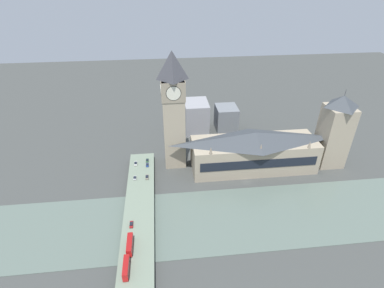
# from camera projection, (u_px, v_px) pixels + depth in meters

# --- Properties ---
(ground_plane) EXTENTS (600.00, 600.00, 0.00)m
(ground_plane) POSITION_uv_depth(u_px,v_px,m) (247.00, 182.00, 194.54)
(ground_plane) COLOR #424442
(river_water) EXTENTS (48.79, 360.00, 0.30)m
(river_water) POSITION_uv_depth(u_px,v_px,m) (261.00, 216.00, 168.63)
(river_water) COLOR slate
(river_water) RESTS_ON ground_plane
(parliament_hall) EXTENTS (25.97, 83.45, 27.64)m
(parliament_hall) POSITION_uv_depth(u_px,v_px,m) (254.00, 151.00, 201.56)
(parliament_hall) COLOR tan
(parliament_hall) RESTS_ON ground_plane
(clock_tower) EXTENTS (15.21, 15.21, 78.97)m
(clock_tower) POSITION_uv_depth(u_px,v_px,m) (174.00, 108.00, 191.49)
(clock_tower) COLOR tan
(clock_tower) RESTS_ON ground_plane
(victoria_tower) EXTENTS (17.20, 17.20, 54.87)m
(victoria_tower) POSITION_uv_depth(u_px,v_px,m) (335.00, 131.00, 200.64)
(victoria_tower) COLOR tan
(victoria_tower) RESTS_ON ground_plane
(road_bridge) EXTENTS (129.58, 16.57, 4.57)m
(road_bridge) POSITION_uv_depth(u_px,v_px,m) (139.00, 221.00, 160.42)
(road_bridge) COLOR #5D6A59
(road_bridge) RESTS_ON ground_plane
(double_decker_bus_mid) EXTENTS (11.05, 2.49, 4.75)m
(double_decker_bus_mid) POSITION_uv_depth(u_px,v_px,m) (126.00, 268.00, 131.77)
(double_decker_bus_mid) COLOR red
(double_decker_bus_mid) RESTS_ON road_bridge
(double_decker_bus_rear) EXTENTS (11.60, 2.63, 4.62)m
(double_decker_bus_rear) POSITION_uv_depth(u_px,v_px,m) (130.00, 244.00, 142.69)
(double_decker_bus_rear) COLOR red
(double_decker_bus_rear) RESTS_ON road_bridge
(car_northbound_lead) EXTENTS (3.89, 1.78, 1.37)m
(car_northbound_lead) POSITION_uv_depth(u_px,v_px,m) (147.00, 165.00, 202.03)
(car_northbound_lead) COLOR navy
(car_northbound_lead) RESTS_ON road_bridge
(car_northbound_mid) EXTENTS (3.86, 1.83, 1.38)m
(car_northbound_mid) POSITION_uv_depth(u_px,v_px,m) (135.00, 178.00, 189.83)
(car_northbound_mid) COLOR silver
(car_northbound_mid) RESTS_ON road_bridge
(car_northbound_tail) EXTENTS (4.06, 1.76, 1.26)m
(car_northbound_tail) POSITION_uv_depth(u_px,v_px,m) (147.00, 160.00, 206.77)
(car_northbound_tail) COLOR #2D5638
(car_northbound_tail) RESTS_ON road_bridge
(car_southbound_lead) EXTENTS (4.78, 1.91, 1.46)m
(car_southbound_lead) POSITION_uv_depth(u_px,v_px,m) (136.00, 163.00, 203.45)
(car_southbound_lead) COLOR silver
(car_southbound_lead) RESTS_ON road_bridge
(car_southbound_mid) EXTENTS (4.72, 1.83, 1.33)m
(car_southbound_mid) POSITION_uv_depth(u_px,v_px,m) (147.00, 177.00, 190.71)
(car_southbound_mid) COLOR slate
(car_southbound_mid) RESTS_ON road_bridge
(car_southbound_tail) EXTENTS (4.64, 1.80, 1.50)m
(car_southbound_tail) POSITION_uv_depth(u_px,v_px,m) (131.00, 224.00, 156.05)
(car_southbound_tail) COLOR maroon
(car_southbound_tail) RESTS_ON road_bridge
(city_block_west) EXTENTS (19.28, 17.43, 20.23)m
(city_block_west) POSITION_uv_depth(u_px,v_px,m) (226.00, 118.00, 252.00)
(city_block_west) COLOR slate
(city_block_west) RESTS_ON ground_plane
(city_block_center) EXTENTS (24.17, 19.16, 25.37)m
(city_block_center) POSITION_uv_depth(u_px,v_px,m) (196.00, 116.00, 248.94)
(city_block_center) COLOR #939399
(city_block_center) RESTS_ON ground_plane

